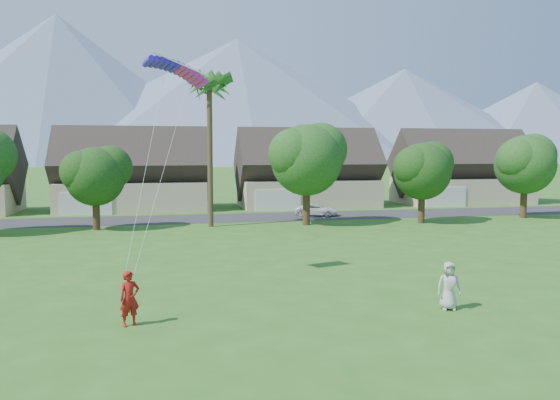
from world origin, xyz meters
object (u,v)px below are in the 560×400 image
object	(u,v)px
watcher	(449,286)
parafoil_kite	(177,68)
kite_flyer	(129,298)
parked_car	(317,210)

from	to	relation	value
watcher	parafoil_kite	size ratio (longest dim) A/B	0.61
kite_flyer	watcher	size ratio (longest dim) A/B	1.05
watcher	parafoil_kite	xyz separation A→B (m)	(-10.22, 6.91, 9.10)
watcher	parafoil_kite	bearing A→B (deg)	158.49
kite_flyer	parafoil_kite	bearing A→B (deg)	50.29
kite_flyer	parafoil_kite	size ratio (longest dim) A/B	0.64
watcher	parafoil_kite	world-z (taller)	parafoil_kite
kite_flyer	parafoil_kite	world-z (taller)	parafoil_kite
parked_car	parafoil_kite	bearing A→B (deg)	173.38
parked_car	parafoil_kite	size ratio (longest dim) A/B	1.34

